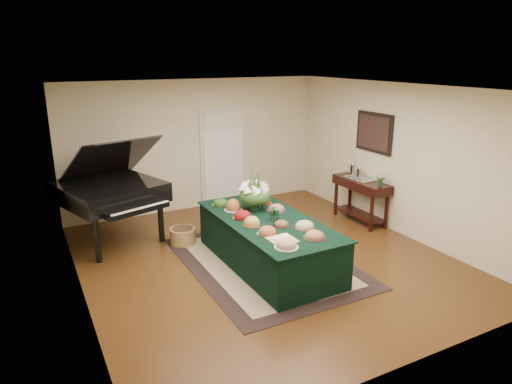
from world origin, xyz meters
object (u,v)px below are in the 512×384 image
buffet_table (268,242)px  floral_centerpiece (255,192)px  mahogany_sideboard (361,189)px  grand_piano (110,190)px

buffet_table → floral_centerpiece: (0.03, 0.50, 0.67)m
floral_centerpiece → mahogany_sideboard: 2.57m
floral_centerpiece → mahogany_sideboard: size_ratio=0.41×
floral_centerpiece → grand_piano: grand_piano is taller
floral_centerpiece → mahogany_sideboard: floral_centerpiece is taller
buffet_table → mahogany_sideboard: (2.54, 0.85, 0.28)m
grand_piano → mahogany_sideboard: bearing=-15.4°
floral_centerpiece → grand_piano: 2.54m
buffet_table → floral_centerpiece: bearing=86.4°
buffet_table → mahogany_sideboard: size_ratio=2.13×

